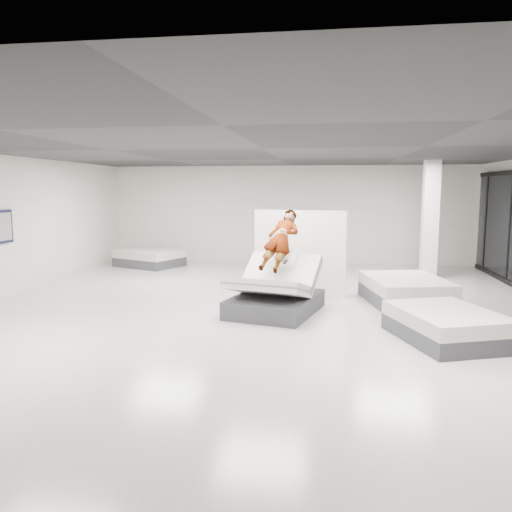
% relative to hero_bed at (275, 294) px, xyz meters
% --- Properties ---
extents(room, '(14.00, 14.04, 3.20)m').
position_rel_hero_bed_xyz_m(room, '(-0.27, -0.06, 1.21)').
color(room, beige).
rests_on(room, ground).
extents(hero_bed, '(1.92, 2.28, 1.23)m').
position_rel_hero_bed_xyz_m(hero_bed, '(0.00, 0.00, 0.00)').
color(hero_bed, '#323236').
rests_on(hero_bed, floor).
extents(person, '(0.89, 1.48, 1.34)m').
position_rel_hero_bed_xyz_m(person, '(0.08, 0.31, 0.82)').
color(person, slate).
rests_on(person, hero_bed).
extents(remote, '(0.08, 0.15, 0.08)m').
position_rel_hero_bed_xyz_m(remote, '(0.21, -0.09, 0.65)').
color(remote, black).
rests_on(remote, person).
extents(divider_panel, '(2.12, 0.60, 1.96)m').
position_rel_hero_bed_xyz_m(divider_panel, '(0.36, 1.71, 0.59)').
color(divider_panel, white).
rests_on(divider_panel, floor).
extents(flat_bed_right_far, '(1.90, 2.29, 0.56)m').
position_rel_hero_bed_xyz_m(flat_bed_right_far, '(2.68, 1.22, -0.11)').
color(flat_bed_right_far, '#323236').
rests_on(flat_bed_right_far, floor).
extents(flat_bed_right_near, '(1.92, 2.19, 0.50)m').
position_rel_hero_bed_xyz_m(flat_bed_right_near, '(2.94, -1.43, -0.14)').
color(flat_bed_right_near, '#323236').
rests_on(flat_bed_right_near, floor).
extents(flat_bed_left_far, '(2.29, 2.05, 0.52)m').
position_rel_hero_bed_xyz_m(flat_bed_left_far, '(-4.60, 5.42, -0.13)').
color(flat_bed_left_far, '#323236').
rests_on(flat_bed_left_far, floor).
extents(column, '(0.40, 0.40, 3.20)m').
position_rel_hero_bed_xyz_m(column, '(3.73, 4.44, 1.21)').
color(column, silver).
rests_on(column, floor).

